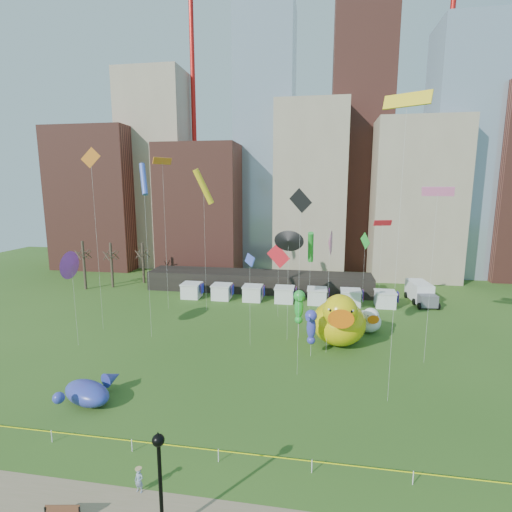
% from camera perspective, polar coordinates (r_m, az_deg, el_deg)
% --- Properties ---
extents(ground, '(160.00, 160.00, 0.00)m').
position_cam_1_polar(ground, '(28.45, -5.57, -28.06)').
color(ground, '#2B5119').
rests_on(ground, ground).
extents(skyline, '(101.00, 23.00, 68.00)m').
position_cam_1_polar(skyline, '(82.78, 6.91, 12.76)').
color(skyline, brown).
rests_on(skyline, ground).
extents(crane_left, '(23.00, 1.00, 76.00)m').
position_cam_1_polar(crane_left, '(94.41, -8.88, 28.14)').
color(crane_left, red).
rests_on(crane_left, ground).
extents(crane_right, '(23.00, 1.00, 76.00)m').
position_cam_1_polar(crane_right, '(93.79, 27.48, 27.31)').
color(crane_right, red).
rests_on(crane_right, ground).
extents(pavilion, '(38.00, 6.00, 3.20)m').
position_cam_1_polar(pavilion, '(66.28, 0.39, -3.79)').
color(pavilion, black).
rests_on(pavilion, ground).
extents(vendor_tents, '(33.24, 2.80, 2.40)m').
position_cam_1_polar(vendor_tents, '(60.06, 4.25, -5.79)').
color(vendor_tents, white).
rests_on(vendor_tents, ground).
extents(bare_trees, '(8.44, 6.44, 8.50)m').
position_cam_1_polar(bare_trees, '(73.13, -20.50, -1.19)').
color(bare_trees, '#382B21').
rests_on(bare_trees, ground).
extents(caution_tape, '(50.00, 0.06, 0.90)m').
position_cam_1_polar(caution_tape, '(28.04, -5.60, -26.97)').
color(caution_tape, white).
rests_on(caution_tape, ground).
extents(big_duck, '(6.10, 8.23, 6.35)m').
position_cam_1_polar(big_duck, '(44.62, 12.21, -9.27)').
color(big_duck, yellow).
rests_on(big_duck, ground).
extents(small_duck, '(3.66, 4.55, 3.33)m').
position_cam_1_polar(small_duck, '(49.75, 16.32, -9.09)').
color(small_duck, white).
rests_on(small_duck, ground).
extents(seahorse_green, '(1.56, 1.85, 5.86)m').
position_cam_1_polar(seahorse_green, '(45.34, 6.38, -7.09)').
color(seahorse_green, silver).
rests_on(seahorse_green, ground).
extents(seahorse_purple, '(1.60, 1.81, 5.11)m').
position_cam_1_polar(seahorse_purple, '(40.97, 8.21, -9.97)').
color(seahorse_purple, silver).
rests_on(seahorse_purple, ground).
extents(whale_inflatable, '(5.32, 5.87, 2.08)m').
position_cam_1_polar(whale_inflatable, '(36.39, -23.54, -17.93)').
color(whale_inflatable, '#393289').
rests_on(whale_inflatable, ground).
extents(lamppost, '(0.62, 0.62, 5.92)m').
position_cam_1_polar(lamppost, '(22.35, -14.05, -28.85)').
color(lamppost, black).
rests_on(lamppost, footpath).
extents(box_truck, '(3.51, 7.46, 3.06)m').
position_cam_1_polar(box_truck, '(64.73, 23.18, -5.00)').
color(box_truck, white).
rests_on(box_truck, ground).
extents(woman, '(0.57, 0.41, 1.47)m').
position_cam_1_polar(woman, '(26.80, -16.93, -29.23)').
color(woman, white).
rests_on(woman, footpath).
extents(kite_0, '(3.22, 0.92, 10.21)m').
position_cam_1_polar(kite_0, '(51.38, 3.33, -0.06)').
color(kite_0, silver).
rests_on(kite_0, ground).
extents(kite_1, '(0.53, 2.53, 13.24)m').
position_cam_1_polar(kite_1, '(40.11, 10.87, 1.94)').
color(kite_1, silver).
rests_on(kite_1, ground).
extents(kite_2, '(2.05, 0.85, 17.52)m').
position_cam_1_polar(kite_2, '(34.28, 6.60, 7.39)').
color(kite_2, silver).
rests_on(kite_2, ground).
extents(kite_3, '(1.08, 2.06, 11.61)m').
position_cam_1_polar(kite_3, '(53.95, 15.87, 1.99)').
color(kite_3, silver).
rests_on(kite_3, ground).
extents(kite_4, '(3.23, 2.08, 24.34)m').
position_cam_1_polar(kite_4, '(31.98, 21.48, 20.43)').
color(kite_4, silver).
rests_on(kite_4, ground).
extents(kite_5, '(1.65, 2.12, 20.26)m').
position_cam_1_polar(kite_5, '(45.14, -16.31, 10.83)').
color(kite_5, silver).
rests_on(kite_5, ground).
extents(kite_6, '(1.91, 2.84, 21.62)m').
position_cam_1_polar(kite_6, '(56.19, -13.70, 13.36)').
color(kite_6, silver).
rests_on(kite_6, ground).
extents(kite_7, '(0.88, 3.01, 10.74)m').
position_cam_1_polar(kite_7, '(46.36, -25.66, -1.22)').
color(kite_7, silver).
rests_on(kite_7, ground).
extents(kite_8, '(2.53, 1.21, 13.20)m').
position_cam_1_polar(kite_8, '(55.19, 18.26, 4.59)').
color(kite_8, silver).
rests_on(kite_8, ground).
extents(kite_9, '(2.78, 1.40, 17.62)m').
position_cam_1_polar(kite_9, '(40.40, 25.33, 8.46)').
color(kite_9, silver).
rests_on(kite_9, ground).
extents(kite_10, '(2.31, 0.83, 12.83)m').
position_cam_1_polar(kite_10, '(42.98, 4.83, 2.21)').
color(kite_10, silver).
rests_on(kite_10, ground).
extents(kite_11, '(0.64, 2.19, 12.69)m').
position_cam_1_polar(kite_11, '(44.33, 8.10, 1.28)').
color(kite_11, silver).
rests_on(kite_11, ground).
extents(kite_12, '(2.92, 2.11, 20.10)m').
position_cam_1_polar(kite_12, '(53.65, -7.79, 10.13)').
color(kite_12, silver).
rests_on(kite_12, ground).
extents(kite_13, '(1.67, 3.11, 10.31)m').
position_cam_1_polar(kite_13, '(41.76, -0.92, -0.60)').
color(kite_13, silver).
rests_on(kite_13, ground).
extents(kite_14, '(2.41, 0.22, 22.17)m').
position_cam_1_polar(kite_14, '(49.87, -23.25, 12.53)').
color(kite_14, silver).
rests_on(kite_14, ground).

